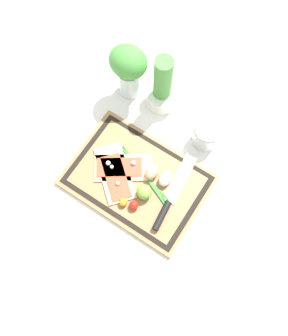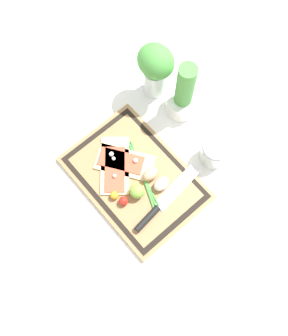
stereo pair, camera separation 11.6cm
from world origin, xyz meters
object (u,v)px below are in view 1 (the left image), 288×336
knife (168,203)px  lime (144,192)px  pizza_slice_near (115,174)px  cherry_tomato_yellow (123,202)px  pizza_slice_far (123,168)px  egg_pink (165,179)px  sauce_jar (206,136)px  herb_pot (162,89)px  egg_brown (152,172)px  herb_glass (129,68)px  cherry_tomato_red (134,205)px

knife → lime: lime is taller
pizza_slice_near → cherry_tomato_yellow: bearing=-40.0°
pizza_slice_far → knife: (0.19, -0.02, 0.00)m
pizza_slice_far → egg_pink: (0.14, 0.04, 0.01)m
cherry_tomato_yellow → sauce_jar: (0.10, 0.34, 0.01)m
herb_pot → egg_brown: bearing=-64.1°
pizza_slice_near → herb_glass: (-0.14, 0.30, 0.11)m
pizza_slice_near → egg_brown: size_ratio=3.80×
pizza_slice_near → egg_brown: egg_brown is taller
egg_brown → cherry_tomato_yellow: egg_brown is taller
egg_brown → herb_glass: (-0.24, 0.23, 0.10)m
lime → sauce_jar: size_ratio=0.55×
herb_glass → cherry_tomato_red: bearing=-54.5°
egg_pink → herb_pot: size_ratio=0.23×
herb_pot → sauce_jar: (0.21, -0.05, -0.05)m
cherry_tomato_red → herb_glass: (-0.25, 0.35, 0.10)m
egg_pink → sauce_jar: (0.03, 0.20, 0.00)m
pizza_slice_far → lime: lime is taller
egg_brown → cherry_tomato_red: egg_brown is taller
egg_brown → cherry_tomato_yellow: (-0.02, -0.13, -0.01)m
pizza_slice_near → herb_pot: (-0.02, 0.32, 0.06)m
egg_pink → lime: (-0.03, -0.08, 0.01)m
pizza_slice_far → pizza_slice_near: bearing=-105.9°
knife → herb_glass: herb_glass is taller
cherry_tomato_red → herb_pot: size_ratio=0.12×
pizza_slice_far → egg_brown: bearing=20.7°
cherry_tomato_red → egg_brown: bearing=95.1°
egg_pink → cherry_tomato_yellow: size_ratio=2.09×
egg_brown → lime: bearing=-77.2°
herb_pot → sauce_jar: herb_pot is taller
knife → egg_brown: egg_brown is taller
cherry_tomato_red → cherry_tomato_yellow: 0.04m
knife → herb_pot: herb_pot is taller
pizza_slice_far → herb_pot: size_ratio=0.87×
knife → lime: bearing=-169.9°
pizza_slice_near → lime: bearing=-1.9°
pizza_slice_near → cherry_tomato_yellow: (0.08, -0.07, 0.01)m
egg_pink → sauce_jar: size_ratio=0.63×
egg_brown → sauce_jar: (0.08, 0.21, 0.00)m
pizza_slice_far → cherry_tomato_red: 0.14m
pizza_slice_far → herb_pot: 0.30m
egg_brown → egg_pink: 0.05m
egg_brown → egg_pink: size_ratio=1.00×
pizza_slice_near → pizza_slice_far: size_ratio=1.02×
knife → herb_glass: bearing=139.7°
egg_brown → cherry_tomato_red: bearing=-84.9°
cherry_tomato_red → herb_pot: bearing=109.6°
knife → egg_pink: 0.08m
pizza_slice_near → egg_brown: bearing=33.5°
pizza_slice_far → egg_pink: bearing=15.9°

